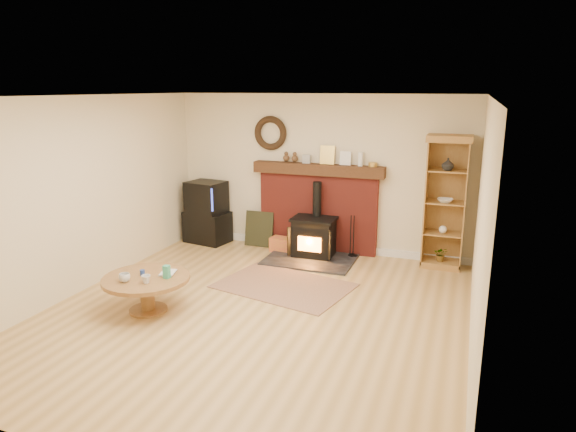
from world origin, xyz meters
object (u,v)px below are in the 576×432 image
at_px(tv_unit, 207,213).
at_px(coffee_table, 146,283).
at_px(wood_stove, 313,239).
at_px(curio_cabinet, 445,202).

bearing_deg(tv_unit, coffee_table, -75.85).
distance_m(tv_unit, coffee_table, 2.97).
relative_size(wood_stove, coffee_table, 1.32).
bearing_deg(coffee_table, wood_stove, 63.86).
bearing_deg(wood_stove, curio_cabinet, 8.26).
distance_m(wood_stove, curio_cabinet, 2.12).
bearing_deg(tv_unit, curio_cabinet, 1.25).
xyz_separation_m(wood_stove, coffee_table, (-1.31, -2.67, 0.05)).
bearing_deg(wood_stove, coffee_table, -116.14).
relative_size(tv_unit, curio_cabinet, 0.54).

